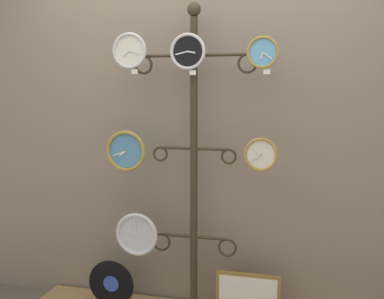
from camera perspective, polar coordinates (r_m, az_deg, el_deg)
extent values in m
cube|color=gray|center=(3.02, 0.97, 5.09)|extent=(4.40, 0.04, 2.80)
cylinder|color=#382D1E|center=(2.91, 0.24, -2.94)|extent=(0.05, 0.05, 1.96)
sphere|color=#382D1E|center=(2.90, 0.25, 17.36)|extent=(0.09, 0.09, 0.09)
cylinder|color=#382D1E|center=(2.91, -3.03, 11.80)|extent=(0.34, 0.02, 0.02)
torus|color=#382D1E|center=(2.96, -6.18, 10.64)|extent=(0.12, 0.02, 0.12)
cylinder|color=#382D1E|center=(2.83, 3.62, 11.91)|extent=(0.34, 0.02, 0.02)
torus|color=#382D1E|center=(2.80, 7.04, 10.80)|extent=(0.12, 0.02, 0.12)
cylinder|color=#382D1E|center=(2.91, -1.93, 0.20)|extent=(0.23, 0.02, 0.02)
torus|color=#382D1E|center=(2.95, -4.04, -0.57)|extent=(0.10, 0.02, 0.10)
cylinder|color=#382D1E|center=(2.86, 2.45, 0.06)|extent=(0.23, 0.02, 0.02)
torus|color=#382D1E|center=(2.84, 4.68, -0.89)|extent=(0.10, 0.02, 0.10)
cylinder|color=#382D1E|center=(3.04, -1.85, -10.85)|extent=(0.22, 0.02, 0.02)
torus|color=#382D1E|center=(3.09, -3.88, -11.63)|extent=(0.13, 0.02, 0.13)
cylinder|color=#382D1E|center=(2.99, 2.36, -11.17)|extent=(0.22, 0.02, 0.02)
torus|color=#382D1E|center=(2.99, 4.50, -12.31)|extent=(0.13, 0.02, 0.13)
cylinder|color=silver|center=(2.89, -7.85, 12.30)|extent=(0.20, 0.02, 0.20)
torus|color=silver|center=(2.88, -7.97, 12.33)|extent=(0.22, 0.02, 0.22)
cylinder|color=silver|center=(2.88, -7.97, 12.33)|extent=(0.01, 0.01, 0.01)
cube|color=silver|center=(2.88, -8.35, 12.03)|extent=(0.05, 0.00, 0.04)
cube|color=silver|center=(2.86, -7.25, 12.15)|extent=(0.08, 0.00, 0.03)
cylinder|color=black|center=(2.81, -0.47, 12.32)|extent=(0.20, 0.02, 0.20)
torus|color=silver|center=(2.79, -0.55, 12.35)|extent=(0.22, 0.02, 0.22)
cylinder|color=silver|center=(2.79, -0.55, 12.35)|extent=(0.01, 0.01, 0.01)
cube|color=silver|center=(2.78, -0.07, 12.26)|extent=(0.05, 0.00, 0.02)
cube|color=silver|center=(2.80, -1.34, 12.15)|extent=(0.08, 0.00, 0.02)
cylinder|color=#60A8DB|center=(2.71, 8.99, 12.09)|extent=(0.17, 0.02, 0.17)
torus|color=#A58438|center=(2.69, 8.96, 12.11)|extent=(0.19, 0.02, 0.19)
cylinder|color=#A58438|center=(2.69, 8.96, 12.11)|extent=(0.01, 0.01, 0.01)
cube|color=silver|center=(2.69, 8.84, 11.69)|extent=(0.02, 0.00, 0.04)
cube|color=silver|center=(2.69, 9.54, 11.69)|extent=(0.06, 0.00, 0.05)
cylinder|color=#4C84B2|center=(2.94, -8.31, -0.15)|extent=(0.24, 0.02, 0.24)
torus|color=#A58438|center=(2.92, -8.43, -0.19)|extent=(0.27, 0.02, 0.27)
cylinder|color=#A58438|center=(2.93, -8.42, -0.19)|extent=(0.01, 0.01, 0.01)
cube|color=silver|center=(2.94, -8.85, -0.52)|extent=(0.05, 0.00, 0.04)
cube|color=silver|center=(2.94, -9.23, -0.51)|extent=(0.09, 0.00, 0.04)
cylinder|color=silver|center=(2.72, 8.76, -0.60)|extent=(0.19, 0.02, 0.19)
torus|color=#A58438|center=(2.70, 8.73, -0.65)|extent=(0.21, 0.02, 0.21)
cylinder|color=#A58438|center=(2.70, 8.73, -0.65)|extent=(0.01, 0.01, 0.01)
cube|color=silver|center=(2.70, 8.35, -0.36)|extent=(0.04, 0.00, 0.03)
cube|color=silver|center=(2.71, 8.07, -1.03)|extent=(0.07, 0.00, 0.04)
cylinder|color=silver|center=(3.02, -6.95, -10.57)|extent=(0.26, 0.02, 0.26)
torus|color=silver|center=(3.01, -7.06, -10.66)|extent=(0.29, 0.03, 0.29)
cylinder|color=silver|center=(3.01, -7.05, -10.66)|extent=(0.02, 0.01, 0.02)
cube|color=silver|center=(3.02, -7.60, -10.42)|extent=(0.06, 0.00, 0.03)
cube|color=silver|center=(2.99, -7.20, -9.74)|extent=(0.02, 0.00, 0.10)
cylinder|color=black|center=(3.23, -10.23, -16.41)|extent=(0.33, 0.01, 0.33)
cylinder|color=#334FB2|center=(3.23, -10.26, -16.44)|extent=(0.11, 0.00, 0.11)
cube|color=olive|center=(3.02, 7.11, -18.17)|extent=(0.41, 0.02, 0.32)
cube|color=white|center=(3.01, 7.08, -18.26)|extent=(0.37, 0.00, 0.28)
cube|color=white|center=(2.86, -7.31, 9.79)|extent=(0.04, 0.00, 0.03)
cube|color=white|center=(2.78, 0.10, 9.74)|extent=(0.04, 0.00, 0.03)
cube|color=white|center=(2.69, 9.48, 9.72)|extent=(0.04, 0.00, 0.03)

